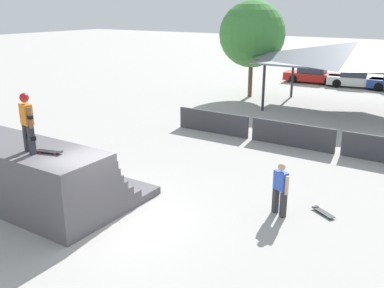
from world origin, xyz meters
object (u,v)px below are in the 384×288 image
(bystander_walking, at_px, (280,186))
(parked_car_white, at_px, (355,79))
(skateboard_on_ground, at_px, (323,212))
(skateboard_on_deck, at_px, (50,152))
(tree_far_back, at_px, (252,34))
(parked_car_red, at_px, (313,75))
(skater_on_deck, at_px, (27,119))

(bystander_walking, relative_size, parked_car_white, 0.39)
(skateboard_on_ground, bearing_deg, bystander_walking, 67.51)
(skateboard_on_deck, relative_size, parked_car_white, 0.20)
(skateboard_on_deck, height_order, parked_car_white, skateboard_on_deck)
(skateboard_on_deck, distance_m, tree_far_back, 19.45)
(bystander_walking, bearing_deg, skateboard_on_ground, -115.98)
(tree_far_back, xyz_separation_m, parked_car_red, (1.85, 7.81, -3.55))
(skater_on_deck, bearing_deg, parked_car_red, 107.53)
(bystander_walking, distance_m, parked_car_red, 24.08)
(bystander_walking, distance_m, skateboard_on_ground, 1.57)
(parked_car_white, bearing_deg, skateboard_on_deck, -102.72)
(skateboard_on_deck, distance_m, bystander_walking, 6.63)
(bystander_walking, bearing_deg, skateboard_on_deck, 63.76)
(bystander_walking, relative_size, skateboard_on_ground, 2.02)
(skateboard_on_deck, xyz_separation_m, parked_car_white, (2.18, 26.78, -1.44))
(skater_on_deck, xyz_separation_m, parked_car_red, (-0.57, 27.14, -2.36))
(skateboard_on_deck, relative_size, bystander_walking, 0.51)
(skater_on_deck, height_order, tree_far_back, tree_far_back)
(tree_far_back, xyz_separation_m, parked_car_white, (5.13, 7.68, -3.56))
(skater_on_deck, bearing_deg, skateboard_on_ground, 50.32)
(skateboard_on_ground, relative_size, parked_car_red, 0.17)
(tree_far_back, bearing_deg, skateboard_on_deck, -81.20)
(skateboard_on_ground, height_order, parked_car_red, parked_car_red)
(skateboard_on_deck, xyz_separation_m, skateboard_on_ground, (6.45, 4.49, -1.99))
(parked_car_red, height_order, parked_car_white, same)
(bystander_walking, height_order, skateboard_on_ground, bystander_walking)
(tree_far_back, height_order, parked_car_red, tree_far_back)
(skater_on_deck, distance_m, parked_car_white, 27.25)
(skateboard_on_deck, bearing_deg, skater_on_deck, -171.92)
(skater_on_deck, relative_size, skateboard_on_ground, 2.10)
(skateboard_on_deck, bearing_deg, tree_far_back, 84.10)
(skateboard_on_ground, relative_size, tree_far_back, 0.13)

